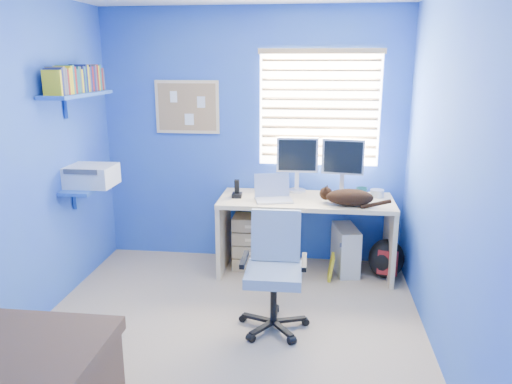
# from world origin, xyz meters

# --- Properties ---
(floor) EXTENTS (3.00, 3.20, 0.00)m
(floor) POSITION_xyz_m (0.00, 0.00, 0.00)
(floor) COLOR tan
(floor) RESTS_ON ground
(wall_back) EXTENTS (3.00, 0.01, 2.50)m
(wall_back) POSITION_xyz_m (0.00, 1.60, 1.25)
(wall_back) COLOR #376CC0
(wall_back) RESTS_ON ground
(wall_front) EXTENTS (3.00, 0.01, 2.50)m
(wall_front) POSITION_xyz_m (0.00, -1.60, 1.25)
(wall_front) COLOR #376CC0
(wall_front) RESTS_ON ground
(wall_left) EXTENTS (0.01, 3.20, 2.50)m
(wall_left) POSITION_xyz_m (-1.50, 0.00, 1.25)
(wall_left) COLOR #376CC0
(wall_left) RESTS_ON ground
(wall_right) EXTENTS (0.01, 3.20, 2.50)m
(wall_right) POSITION_xyz_m (1.50, 0.00, 1.25)
(wall_right) COLOR #376CC0
(wall_right) RESTS_ON ground
(desk) EXTENTS (1.62, 0.65, 0.74)m
(desk) POSITION_xyz_m (0.55, 1.26, 0.37)
(desk) COLOR beige
(desk) RESTS_ON floor
(laptop) EXTENTS (0.38, 0.33, 0.22)m
(laptop) POSITION_xyz_m (0.25, 1.14, 0.85)
(laptop) COLOR silver
(laptop) RESTS_ON desk
(monitor_left) EXTENTS (0.41, 0.14, 0.54)m
(monitor_left) POSITION_xyz_m (0.45, 1.51, 1.01)
(monitor_left) COLOR silver
(monitor_left) RESTS_ON desk
(monitor_right) EXTENTS (0.41, 0.17, 0.54)m
(monitor_right) POSITION_xyz_m (0.89, 1.46, 1.01)
(monitor_right) COLOR silver
(monitor_right) RESTS_ON desk
(phone) EXTENTS (0.10, 0.11, 0.17)m
(phone) POSITION_xyz_m (-0.10, 1.23, 0.82)
(phone) COLOR black
(phone) RESTS_ON desk
(mug) EXTENTS (0.10, 0.09, 0.10)m
(mug) POSITION_xyz_m (1.07, 1.34, 0.79)
(mug) COLOR #1A5F5F
(mug) RESTS_ON desk
(cd_spindle) EXTENTS (0.13, 0.13, 0.07)m
(cd_spindle) POSITION_xyz_m (1.22, 1.40, 0.78)
(cd_spindle) COLOR silver
(cd_spindle) RESTS_ON desk
(cat) EXTENTS (0.46, 0.33, 0.15)m
(cat) POSITION_xyz_m (0.94, 1.07, 0.81)
(cat) COLOR black
(cat) RESTS_ON desk
(tower_pc) EXTENTS (0.27, 0.47, 0.45)m
(tower_pc) POSITION_xyz_m (0.94, 1.31, 0.23)
(tower_pc) COLOR beige
(tower_pc) RESTS_ON floor
(drawer_boxes) EXTENTS (0.35, 0.28, 0.54)m
(drawer_boxes) POSITION_xyz_m (0.03, 1.30, 0.27)
(drawer_boxes) COLOR tan
(drawer_boxes) RESTS_ON floor
(yellow_book) EXTENTS (0.03, 0.17, 0.24)m
(yellow_book) POSITION_xyz_m (0.80, 1.11, 0.12)
(yellow_book) COLOR yellow
(yellow_book) RESTS_ON floor
(backpack) EXTENTS (0.38, 0.33, 0.39)m
(backpack) POSITION_xyz_m (1.32, 1.21, 0.19)
(backpack) COLOR black
(backpack) RESTS_ON floor
(office_chair) EXTENTS (0.52, 0.52, 0.89)m
(office_chair) POSITION_xyz_m (0.34, 0.21, 0.33)
(office_chair) COLOR black
(office_chair) RESTS_ON floor
(window_blinds) EXTENTS (1.15, 0.05, 1.10)m
(window_blinds) POSITION_xyz_m (0.65, 1.57, 1.55)
(window_blinds) COLOR white
(window_blinds) RESTS_ON ground
(corkboard) EXTENTS (0.64, 0.02, 0.52)m
(corkboard) POSITION_xyz_m (-0.65, 1.58, 1.55)
(corkboard) COLOR beige
(corkboard) RESTS_ON ground
(wall_shelves) EXTENTS (0.42, 0.90, 1.05)m
(wall_shelves) POSITION_xyz_m (-1.35, 0.75, 1.43)
(wall_shelves) COLOR blue
(wall_shelves) RESTS_ON ground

